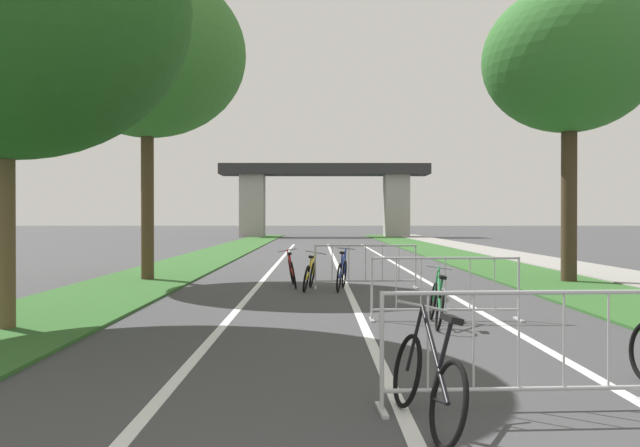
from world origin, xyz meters
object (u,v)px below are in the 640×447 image
(crowd_barrier_nearest, at_px, (519,350))
(bicycle_yellow_3, at_px, (310,275))
(bicycle_black_2, at_px, (427,380))
(bicycle_red_4, at_px, (292,271))
(bicycle_blue_1, at_px, (342,274))
(tree_left_oak_mid, at_px, (147,54))
(crowd_barrier_second, at_px, (445,289))
(tree_right_pine_far, at_px, (569,60))
(crowd_barrier_third, at_px, (366,267))
(tree_left_pine_near, at_px, (6,4))
(bicycle_green_0, at_px, (437,303))

(crowd_barrier_nearest, height_order, bicycle_yellow_3, crowd_barrier_nearest)
(bicycle_black_2, xyz_separation_m, bicycle_red_4, (-1.50, 10.66, 0.00))
(bicycle_blue_1, bearing_deg, tree_left_oak_mid, 165.14)
(bicycle_black_2, bearing_deg, bicycle_yellow_3, 87.56)
(crowd_barrier_second, bearing_deg, tree_right_pine_far, 54.02)
(tree_left_oak_mid, xyz_separation_m, crowd_barrier_third, (5.75, -1.87, -5.59))
(tree_left_pine_near, distance_m, bicycle_black_2, 8.36)
(tree_right_pine_far, bearing_deg, bicycle_yellow_3, -166.52)
(bicycle_green_0, bearing_deg, crowd_barrier_nearest, -86.31)
(bicycle_red_4, bearing_deg, crowd_barrier_second, -68.53)
(bicycle_green_0, relative_size, bicycle_red_4, 1.02)
(tree_right_pine_far, bearing_deg, bicycle_red_4, -173.09)
(crowd_barrier_nearest, bearing_deg, bicycle_black_2, -153.17)
(crowd_barrier_nearest, bearing_deg, tree_right_pine_far, 66.51)
(crowd_barrier_nearest, distance_m, bicycle_green_0, 4.47)
(tree_right_pine_far, distance_m, bicycle_black_2, 13.97)
(tree_right_pine_far, height_order, bicycle_yellow_3, tree_right_pine_far)
(tree_right_pine_far, bearing_deg, crowd_barrier_nearest, -113.49)
(tree_left_oak_mid, relative_size, tree_right_pine_far, 1.08)
(tree_left_pine_near, relative_size, crowd_barrier_nearest, 2.87)
(bicycle_green_0, relative_size, bicycle_black_2, 0.99)
(tree_left_pine_near, bearing_deg, crowd_barrier_third, 45.44)
(tree_left_oak_mid, distance_m, bicycle_blue_1, 8.05)
(crowd_barrier_third, bearing_deg, tree_left_pine_near, -134.56)
(bicycle_green_0, bearing_deg, bicycle_blue_1, 109.89)
(crowd_barrier_nearest, bearing_deg, bicycle_blue_1, 97.16)
(bicycle_blue_1, relative_size, bicycle_yellow_3, 0.98)
(tree_left_pine_near, height_order, bicycle_red_4, tree_left_pine_near)
(bicycle_black_2, bearing_deg, crowd_barrier_second, 68.57)
(crowd_barrier_second, bearing_deg, bicycle_red_4, 117.33)
(bicycle_green_0, xyz_separation_m, bicycle_blue_1, (-1.30, 4.96, 0.02))
(bicycle_red_4, bearing_deg, bicycle_yellow_3, -64.95)
(tree_left_pine_near, distance_m, tree_left_oak_mid, 7.86)
(crowd_barrier_second, relative_size, bicycle_yellow_3, 1.45)
(crowd_barrier_second, relative_size, bicycle_black_2, 1.46)
(crowd_barrier_nearest, bearing_deg, bicycle_yellow_3, 101.59)
(bicycle_yellow_3, bearing_deg, tree_right_pine_far, 20.47)
(tree_right_pine_far, height_order, bicycle_green_0, tree_right_pine_far)
(crowd_barrier_second, height_order, bicycle_yellow_3, crowd_barrier_second)
(bicycle_blue_1, bearing_deg, bicycle_green_0, -66.28)
(bicycle_green_0, bearing_deg, bicycle_yellow_3, 117.58)
(bicycle_yellow_3, bearing_deg, tree_left_pine_near, -121.96)
(tree_left_pine_near, relative_size, bicycle_yellow_3, 4.18)
(crowd_barrier_second, height_order, bicycle_black_2, crowd_barrier_second)
(crowd_barrier_third, bearing_deg, bicycle_green_0, -82.48)
(bicycle_blue_1, height_order, bicycle_red_4, bicycle_blue_1)
(bicycle_blue_1, xyz_separation_m, bicycle_black_2, (0.29, -9.88, -0.01))
(tree_left_pine_near, height_order, crowd_barrier_third, tree_left_pine_near)
(crowd_barrier_second, xyz_separation_m, bicycle_black_2, (-1.23, -5.37, -0.15))
(bicycle_black_2, height_order, bicycle_yellow_3, bicycle_black_2)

